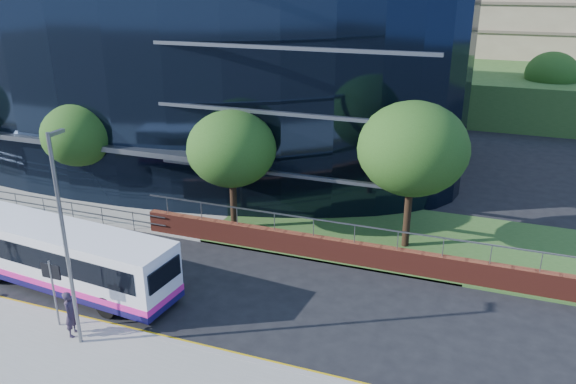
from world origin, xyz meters
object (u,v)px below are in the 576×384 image
at_px(city_bus, 68,258).
at_px(tree_dist_e, 552,74).
at_px(tree_far_b, 79,135).
at_px(street_sign, 52,280).
at_px(pedestrian, 71,314).
at_px(streetlight_east, 65,237).
at_px(tree_far_d, 413,149).
at_px(tree_far_c, 231,149).

bearing_deg(city_bus, tree_dist_e, 66.77).
relative_size(tree_far_b, tree_dist_e, 0.93).
height_order(street_sign, pedestrian, street_sign).
relative_size(street_sign, city_bus, 0.26).
relative_size(tree_dist_e, streetlight_east, 0.81).
distance_m(tree_far_b, tree_dist_e, 40.74).
height_order(tree_dist_e, streetlight_east, streetlight_east).
bearing_deg(pedestrian, streetlight_east, -129.79).
height_order(street_sign, streetlight_east, streetlight_east).
relative_size(street_sign, tree_far_d, 0.38).
distance_m(tree_far_c, tree_dist_e, 35.36).
xyz_separation_m(tree_far_b, tree_far_c, (10.00, -0.50, 0.33)).
bearing_deg(pedestrian, tree_far_d, -55.36).
distance_m(tree_far_b, city_bus, 10.73).
relative_size(tree_dist_e, pedestrian, 3.57).
bearing_deg(city_bus, tree_far_c, 68.31).
relative_size(tree_far_b, pedestrian, 3.31).
distance_m(tree_far_c, streetlight_east, 11.22).
xyz_separation_m(tree_dist_e, city_bus, (-21.05, -39.01, -3.04)).
height_order(tree_far_b, pedestrian, tree_far_b).
distance_m(tree_far_c, pedestrian, 11.55).
bearing_deg(city_bus, tree_far_b, 130.10).
bearing_deg(tree_far_b, tree_dist_e, 48.48).
height_order(tree_far_c, city_bus, tree_far_c).
relative_size(tree_far_c, city_bus, 0.61).
xyz_separation_m(street_sign, tree_dist_e, (19.50, 41.59, 2.39)).
height_order(tree_far_b, tree_dist_e, tree_dist_e).
height_order(street_sign, city_bus, street_sign).
bearing_deg(tree_far_d, pedestrian, -131.51).
height_order(tree_far_c, streetlight_east, streetlight_east).
relative_size(tree_far_b, tree_far_d, 0.81).
height_order(tree_far_d, tree_dist_e, tree_far_d).
xyz_separation_m(street_sign, tree_far_c, (2.50, 10.59, 2.39)).
bearing_deg(city_bus, pedestrian, -44.08).
distance_m(street_sign, tree_far_c, 11.14).
relative_size(tree_far_d, city_bus, 0.70).
distance_m(streetlight_east, pedestrian, 3.43).
bearing_deg(streetlight_east, city_bus, 133.90).
distance_m(street_sign, tree_far_b, 13.54).
distance_m(tree_far_c, city_bus, 9.47).
distance_m(tree_far_b, tree_far_c, 10.02).
bearing_deg(tree_far_c, street_sign, -103.29).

